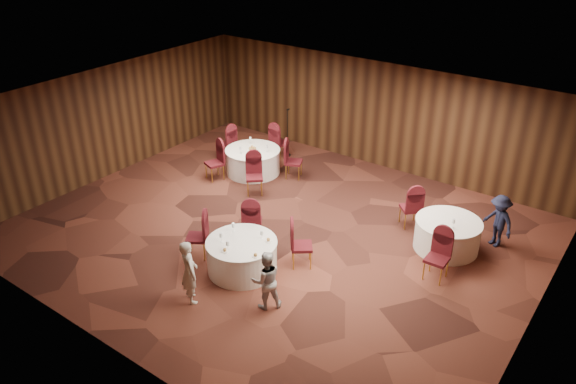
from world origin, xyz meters
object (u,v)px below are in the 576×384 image
Objects in this scene: mic_stand at (287,142)px; table_main at (242,256)px; table_right at (447,235)px; woman_b at (266,280)px; man_c at (498,221)px; table_left at (253,161)px; woman_a at (189,272)px.

table_main is at bearing -63.11° from mic_stand.
table_main is at bearing -133.70° from table_right.
man_c is at bearing -170.49° from woman_b.
woman_b is at bearing -57.26° from mic_stand.
woman_b is at bearing -29.07° from table_main.
mic_stand is 7.19m from man_c.
mic_stand reaches higher than table_left.
woman_b is at bearing -48.46° from table_left.
table_main is 0.96× the size of table_left.
woman_b reaches higher than table_left.
man_c reaches higher than woman_b.
table_right is 4.66m from woman_b.
table_main is at bearing -104.98° from man_c.
table_main is at bearing -65.91° from woman_a.
table_left is at bearing -93.46° from mic_stand.
table_right is 6.55m from mic_stand.
table_left is 1.05× the size of mic_stand.
mic_stand reaches higher than woman_a.
table_right is 6.02m from woman_a.
table_left is at bearing 175.01° from table_right.
table_right is at bearing -166.51° from woman_b.
woman_a is at bearing -125.54° from table_right.
man_c reaches higher than table_right.
woman_a is 1.56m from woman_b.
table_main is 6.02m from man_c.
mic_stand reaches higher than table_main.
table_right is (6.28, -0.55, 0.00)m from table_left.
mic_stand reaches higher than man_c.
table_main and table_right have the same top height.
table_main is 1.11× the size of woman_a.
table_left is 1.07× the size of table_right.
table_main is 1.19× the size of man_c.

